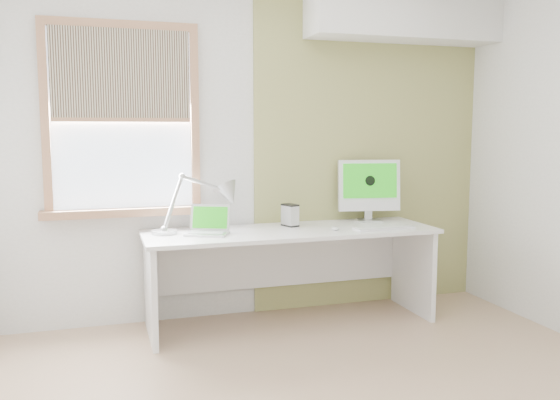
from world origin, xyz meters
name	(u,v)px	position (x,y,z in m)	size (l,w,h in m)	color
room	(341,165)	(0.00, 0.00, 1.30)	(4.04, 3.54, 2.64)	tan
accent_wall	(369,151)	(1.00, 1.74, 1.30)	(2.00, 0.02, 2.60)	#939C56
soffit	(403,14)	(1.20, 1.57, 2.40)	(1.60, 0.40, 0.42)	white
window	(123,121)	(-1.00, 1.71, 1.54)	(1.20, 0.14, 1.42)	#A37150
desk	(288,253)	(0.19, 1.44, 0.53)	(2.20, 0.70, 0.73)	white
desk_lamp	(217,199)	(-0.33, 1.60, 0.96)	(0.78, 0.41, 0.43)	silver
laptop	(208,227)	(-0.44, 1.39, 0.78)	(0.36, 0.34, 0.21)	silver
phone_dock	(290,221)	(0.24, 1.54, 0.77)	(0.07, 0.07, 0.12)	silver
external_drive	(290,215)	(0.23, 1.53, 0.82)	(0.12, 0.15, 0.17)	silver
imac	(369,187)	(0.94, 1.60, 1.01)	(0.52, 0.21, 0.50)	silver
keyboard	(384,228)	(0.87, 1.18, 0.74)	(0.48, 0.16, 0.02)	white
mouse	(335,228)	(0.50, 1.25, 0.74)	(0.06, 0.09, 0.03)	white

